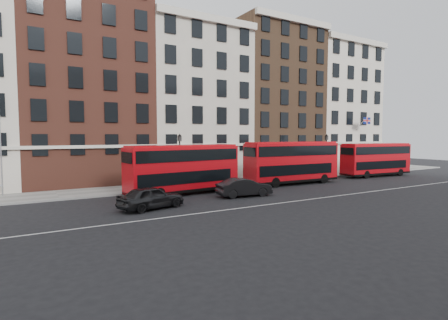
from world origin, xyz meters
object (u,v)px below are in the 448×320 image
bus_c (292,162)px  car_rear (151,197)px  car_front (244,187)px  bus_d (376,159)px  bus_b (183,168)px  traffic_light (381,155)px

bus_c → car_rear: size_ratio=2.26×
car_front → car_rear: bearing=101.9°
bus_d → car_front: 23.31m
bus_b → car_front: 5.74m
bus_b → car_front: bearing=-48.6°
bus_c → car_rear: bus_c is taller
bus_d → car_front: (-22.97, -3.70, -1.50)m
bus_b → bus_c: bearing=-6.5°
bus_b → bus_c: (12.79, 0.01, 0.09)m
bus_c → traffic_light: bus_c is taller
bus_b → bus_c: 12.79m
car_rear → traffic_light: bearing=-92.6°
car_front → bus_c: bearing=-60.8°
car_rear → bus_b: bearing=-58.9°
car_front → traffic_light: size_ratio=1.48×
bus_d → traffic_light: bus_d is taller
bus_d → traffic_light: size_ratio=3.16×
bus_b → traffic_light: size_ratio=3.30×
bus_b → car_rear: size_ratio=2.21×
car_rear → bus_d: bearing=-95.6°
car_rear → car_front: (8.68, 0.88, -0.03)m
bus_c → car_front: bus_c is taller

